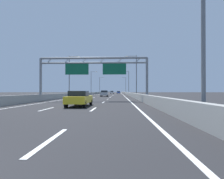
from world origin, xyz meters
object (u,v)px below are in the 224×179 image
Objects in this scene: streetlamp_left_mid at (70,74)px; streetlamp_right_distant at (125,84)px; sign_gantry at (94,68)px; silver_car at (104,93)px; streetlamp_right_far at (128,81)px; yellow_car at (79,98)px; streetlamp_right_near at (198,6)px; green_car at (103,93)px; streetlamp_right_mid at (135,73)px; streetlamp_left_far at (92,81)px; white_car at (112,92)px; blue_car at (119,92)px; streetlamp_left_distant at (100,84)px.

streetlamp_left_mid is 1.00× the size of streetlamp_right_distant.
sign_gantry reaches higher than silver_car.
streetlamp_right_far is at bearing 75.33° from silver_car.
silver_car is at bearing 90.23° from yellow_car.
streetlamp_right_near is at bearing -47.84° from yellow_car.
sign_gantry is at bearing -98.49° from streetlamp_right_far.
green_car is at bearing 93.21° from yellow_car.
streetlamp_right_distant is (0.00, 101.64, 0.00)m from streetlamp_right_near.
yellow_car is (-7.34, -25.78, -4.68)m from streetlamp_right_mid.
streetlamp_right_near and streetlamp_left_mid have the same top height.
sign_gantry is at bearing -81.33° from streetlamp_left_far.
streetlamp_right_mid is 1.00× the size of streetlamp_right_far.
streetlamp_right_mid is 1.00× the size of streetlamp_right_distant.
sign_gantry is 3.66× the size of white_car.
streetlamp_right_near is 2.27× the size of blue_car.
streetlamp_right_near is at bearing -87.60° from blue_car.
streetlamp_left_far is at bearing -111.69° from blue_car.
streetlamp_left_distant is (0.00, 33.88, 0.00)m from streetlamp_left_far.
green_car is at bearing -111.84° from blue_car.
sign_gantry is 17.35m from streetlamp_left_mid.
blue_car is at bearing 98.24° from streetlamp_right_far.
blue_car is at bearing 87.47° from sign_gantry.
streetlamp_left_far is 14.93m from streetlamp_right_far.
streetlamp_left_mid reaches higher than silver_car.
streetlamp_right_mid is 27.21m from yellow_car.
white_car is at bearing 70.46° from streetlamp_left_far.
white_car is (-0.03, 70.67, -4.05)m from sign_gantry.
streetlamp_left_distant is at bearing 98.68° from green_car.
streetlamp_right_far is at bearing 82.99° from yellow_car.
white_car is at bearing 72.01° from green_car.
streetlamp_left_mid is 2.18× the size of white_car.
streetlamp_right_near is 101.64m from streetlamp_right_distant.
sign_gantry is 1.67× the size of streetlamp_right_near.
streetlamp_left_far and streetlamp_right_distant have the same top height.
streetlamp_right_mid reaches higher than silver_car.
streetlamp_left_far and streetlamp_left_distant have the same top height.
yellow_car is (0.08, -80.83, -0.03)m from white_car.
sign_gantry is 1.67× the size of streetlamp_right_far.
streetlamp_right_mid is at bearing -77.57° from streetlamp_left_distant.
blue_car is (10.94, 61.40, -4.69)m from streetlamp_left_mid.
streetlamp_right_near is 40.23m from silver_car.
streetlamp_right_mid is 45.04m from green_car.
yellow_car is at bearing -89.94° from white_car.
streetlamp_left_distant is at bearing 90.00° from streetlamp_left_mid.
blue_car is 7.21m from white_car.
streetlamp_right_mid is 67.76m from streetlamp_right_distant.
streetlamp_left_mid is at bearing -113.78° from streetlamp_right_far.
streetlamp_right_near reaches higher than sign_gantry.
streetlamp_right_mid is at bearing 64.69° from sign_gantry.
blue_car is at bearing 68.16° from green_car.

